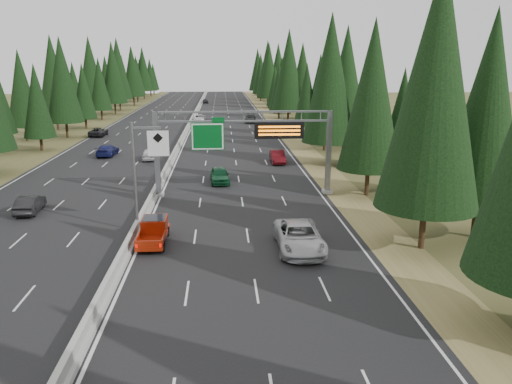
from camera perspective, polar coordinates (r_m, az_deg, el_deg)
The scene contains 19 objects.
road at distance 91.32m, azimuth -7.93°, elevation 6.83°, with size 32.00×260.00×0.08m, color black.
shoulder_right at distance 91.84m, azimuth 3.30°, elevation 6.98°, with size 3.60×260.00×0.06m, color olive.
shoulder_left at distance 94.23m, azimuth -18.86°, elevation 6.42°, with size 3.60×260.00×0.06m, color #464520.
median_barrier at distance 91.27m, azimuth -7.94°, elevation 7.06°, with size 0.70×260.00×0.85m.
sign_gantry at distance 45.78m, azimuth -0.61°, elevation 5.99°, with size 16.75×0.98×7.80m.
hov_sign_pole at distance 36.47m, azimuth -12.86°, elevation 2.55°, with size 2.80×0.50×8.00m.
tree_row_right at distance 83.68m, azimuth 6.80°, elevation 12.68°, with size 12.21×239.95×18.89m.
tree_row_left at distance 83.37m, azimuth -24.31°, elevation 11.37°, with size 11.92×243.61×18.48m.
silver_minivan at distance 33.10m, azimuth 4.95°, elevation -5.13°, with size 2.93×6.36×1.77m, color #AAA9AE.
red_pickup at distance 35.15m, azimuth -11.58°, elevation -4.18°, with size 1.77×4.95×1.61m.
car_ahead_green at distance 51.54m, azimuth -4.17°, elevation 1.95°, with size 1.88×4.67×1.59m, color #12502B.
car_ahead_dkred at distance 61.76m, azimuth 2.47°, elevation 4.06°, with size 1.63×4.69×1.54m, color #500B10.
car_ahead_dkgrey at distance 104.98m, azimuth -0.65°, elevation 8.42°, with size 2.25×5.52×1.60m, color black.
car_ahead_white at distance 107.32m, azimuth -6.48°, elevation 8.40°, with size 2.27×4.93×1.37m, color silver.
car_ahead_far at distance 156.29m, azimuth -5.81°, elevation 10.31°, with size 1.60×3.99×1.36m, color black.
car_onc_near at distance 45.14m, azimuth -24.43°, elevation -1.26°, with size 1.53×4.38×1.44m, color black.
car_onc_blue at distance 69.39m, azimuth -16.64°, elevation 4.60°, with size 2.10×5.18×1.50m, color navy.
car_onc_white at distance 65.20m, azimuth -12.10°, elevation 4.27°, with size 1.73×4.31×1.47m, color silver.
car_onc_far at distance 88.88m, azimuth -17.57°, elevation 6.58°, with size 2.41×5.22×1.45m, color black.
Camera 1 is at (6.25, -10.31, 12.07)m, focal length 35.00 mm.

